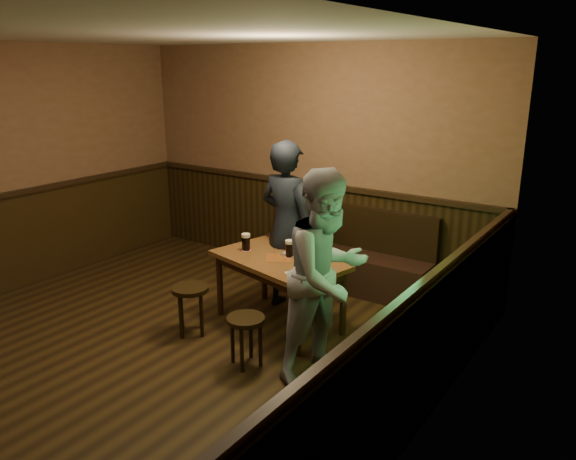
{
  "coord_description": "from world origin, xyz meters",
  "views": [
    {
      "loc": [
        3.69,
        -2.83,
        2.57
      ],
      "look_at": [
        0.84,
        1.33,
        1.06
      ],
      "focal_mm": 35.0,
      "sensor_mm": 36.0,
      "label": 1
    }
  ],
  "objects_px": {
    "pub_table": "(279,267)",
    "laptop": "(302,248)",
    "bench": "(343,260)",
    "stool_right": "(246,327)",
    "stool_left": "(190,296)",
    "person_grey": "(327,276)",
    "pint_left": "(246,242)",
    "pint_right": "(298,262)",
    "person_suit": "(287,227)",
    "pint_mid": "(290,249)"
  },
  "relations": [
    {
      "from": "stool_right",
      "to": "person_suit",
      "type": "height_order",
      "value": "person_suit"
    },
    {
      "from": "stool_right",
      "to": "pub_table",
      "type": "bearing_deg",
      "value": 105.41
    },
    {
      "from": "stool_left",
      "to": "pint_left",
      "type": "bearing_deg",
      "value": 74.07
    },
    {
      "from": "pub_table",
      "to": "person_grey",
      "type": "relative_size",
      "value": 0.83
    },
    {
      "from": "bench",
      "to": "pub_table",
      "type": "distance_m",
      "value": 1.35
    },
    {
      "from": "pub_table",
      "to": "stool_right",
      "type": "relative_size",
      "value": 3.23
    },
    {
      "from": "person_grey",
      "to": "pub_table",
      "type": "bearing_deg",
      "value": 73.4
    },
    {
      "from": "person_suit",
      "to": "pint_mid",
      "type": "bearing_deg",
      "value": 133.62
    },
    {
      "from": "bench",
      "to": "pint_mid",
      "type": "relative_size",
      "value": 12.51
    },
    {
      "from": "stool_left",
      "to": "pint_left",
      "type": "xyz_separation_m",
      "value": [
        0.18,
        0.65,
        0.41
      ]
    },
    {
      "from": "pint_right",
      "to": "laptop",
      "type": "bearing_deg",
      "value": 117.75
    },
    {
      "from": "pint_right",
      "to": "person_grey",
      "type": "relative_size",
      "value": 0.09
    },
    {
      "from": "stool_left",
      "to": "pint_right",
      "type": "bearing_deg",
      "value": 26.92
    },
    {
      "from": "stool_right",
      "to": "pint_left",
      "type": "relative_size",
      "value": 2.53
    },
    {
      "from": "pub_table",
      "to": "laptop",
      "type": "bearing_deg",
      "value": 75.54
    },
    {
      "from": "stool_left",
      "to": "person_grey",
      "type": "xyz_separation_m",
      "value": [
        1.47,
        0.11,
        0.5
      ]
    },
    {
      "from": "stool_left",
      "to": "stool_right",
      "type": "relative_size",
      "value": 1.08
    },
    {
      "from": "pint_mid",
      "to": "person_suit",
      "type": "bearing_deg",
      "value": 127.93
    },
    {
      "from": "pub_table",
      "to": "laptop",
      "type": "height_order",
      "value": "laptop"
    },
    {
      "from": "pub_table",
      "to": "stool_left",
      "type": "xyz_separation_m",
      "value": [
        -0.6,
        -0.65,
        -0.23
      ]
    },
    {
      "from": "stool_right",
      "to": "person_grey",
      "type": "xyz_separation_m",
      "value": [
        0.64,
        0.28,
        0.53
      ]
    },
    {
      "from": "person_grey",
      "to": "stool_right",
      "type": "bearing_deg",
      "value": 128.56
    },
    {
      "from": "pint_right",
      "to": "stool_left",
      "type": "bearing_deg",
      "value": -153.08
    },
    {
      "from": "pub_table",
      "to": "stool_left",
      "type": "distance_m",
      "value": 0.91
    },
    {
      "from": "bench",
      "to": "pub_table",
      "type": "relative_size",
      "value": 1.49
    },
    {
      "from": "pint_right",
      "to": "person_suit",
      "type": "xyz_separation_m",
      "value": [
        -0.52,
        0.57,
        0.11
      ]
    },
    {
      "from": "laptop",
      "to": "stool_left",
      "type": "bearing_deg",
      "value": -131.11
    },
    {
      "from": "stool_left",
      "to": "pint_right",
      "type": "xyz_separation_m",
      "value": [
        0.94,
        0.48,
        0.41
      ]
    },
    {
      "from": "stool_left",
      "to": "stool_right",
      "type": "distance_m",
      "value": 0.84
    },
    {
      "from": "bench",
      "to": "pint_right",
      "type": "distance_m",
      "value": 1.6
    },
    {
      "from": "pint_left",
      "to": "pint_right",
      "type": "distance_m",
      "value": 0.77
    },
    {
      "from": "pub_table",
      "to": "person_grey",
      "type": "bearing_deg",
      "value": -18.66
    },
    {
      "from": "bench",
      "to": "stool_left",
      "type": "height_order",
      "value": "bench"
    },
    {
      "from": "bench",
      "to": "stool_right",
      "type": "relative_size",
      "value": 4.82
    },
    {
      "from": "stool_right",
      "to": "pint_right",
      "type": "distance_m",
      "value": 0.79
    },
    {
      "from": "pint_right",
      "to": "bench",
      "type": "bearing_deg",
      "value": 102.84
    },
    {
      "from": "stool_right",
      "to": "person_grey",
      "type": "relative_size",
      "value": 0.26
    },
    {
      "from": "stool_left",
      "to": "pub_table",
      "type": "bearing_deg",
      "value": 47.16
    },
    {
      "from": "laptop",
      "to": "person_grey",
      "type": "height_order",
      "value": "person_grey"
    },
    {
      "from": "laptop",
      "to": "pub_table",
      "type": "bearing_deg",
      "value": -119.29
    },
    {
      "from": "pint_right",
      "to": "laptop",
      "type": "distance_m",
      "value": 0.46
    },
    {
      "from": "stool_left",
      "to": "pint_right",
      "type": "distance_m",
      "value": 1.13
    },
    {
      "from": "pint_left",
      "to": "laptop",
      "type": "relative_size",
      "value": 0.53
    },
    {
      "from": "stool_right",
      "to": "bench",
      "type": "bearing_deg",
      "value": 96.03
    },
    {
      "from": "bench",
      "to": "pub_table",
      "type": "bearing_deg",
      "value": -90.0
    },
    {
      "from": "pint_right",
      "to": "pint_left",
      "type": "bearing_deg",
      "value": 167.17
    },
    {
      "from": "stool_right",
      "to": "pint_mid",
      "type": "bearing_deg",
      "value": 99.81
    },
    {
      "from": "bench",
      "to": "stool_left",
      "type": "bearing_deg",
      "value": -107.02
    },
    {
      "from": "stool_left",
      "to": "pint_left",
      "type": "relative_size",
      "value": 2.72
    },
    {
      "from": "pint_left",
      "to": "pint_right",
      "type": "height_order",
      "value": "pint_left"
    }
  ]
}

